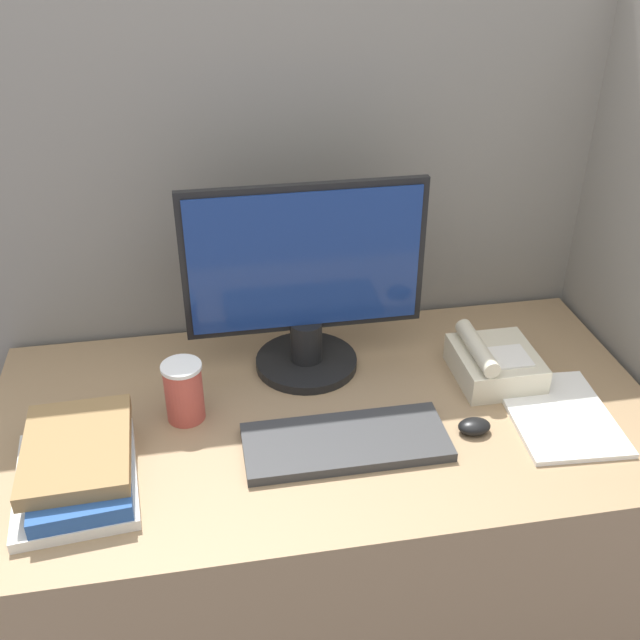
% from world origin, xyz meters
% --- Properties ---
extents(cubicle_panel_rear, '(1.77, 0.04, 1.62)m').
position_xyz_m(cubicle_panel_rear, '(0.00, 0.76, 0.81)').
color(cubicle_panel_rear, gray).
rests_on(cubicle_panel_rear, ground_plane).
extents(desk, '(1.37, 0.73, 0.78)m').
position_xyz_m(desk, '(0.00, 0.36, 0.39)').
color(desk, '#937551').
rests_on(desk, ground_plane).
extents(monitor, '(0.51, 0.23, 0.43)m').
position_xyz_m(monitor, '(-0.01, 0.54, 0.98)').
color(monitor, black).
rests_on(monitor, desk).
extents(keyboard, '(0.40, 0.16, 0.02)m').
position_xyz_m(keyboard, '(0.02, 0.25, 0.79)').
color(keyboard, '#333333').
rests_on(keyboard, desk).
extents(mouse, '(0.07, 0.05, 0.03)m').
position_xyz_m(mouse, '(0.28, 0.25, 0.79)').
color(mouse, black).
rests_on(mouse, desk).
extents(coffee_cup, '(0.08, 0.08, 0.13)m').
position_xyz_m(coffee_cup, '(-0.28, 0.39, 0.84)').
color(coffee_cup, '#BF4C3F').
rests_on(coffee_cup, desk).
extents(book_stack, '(0.23, 0.30, 0.08)m').
position_xyz_m(book_stack, '(-0.48, 0.24, 0.82)').
color(book_stack, silver).
rests_on(book_stack, desk).
extents(desk_telephone, '(0.17, 0.19, 0.10)m').
position_xyz_m(desk_telephone, '(0.38, 0.42, 0.82)').
color(desk_telephone, beige).
rests_on(desk_telephone, desk).
extents(paper_pile, '(0.22, 0.29, 0.01)m').
position_xyz_m(paper_pile, '(0.46, 0.26, 0.78)').
color(paper_pile, white).
rests_on(paper_pile, desk).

